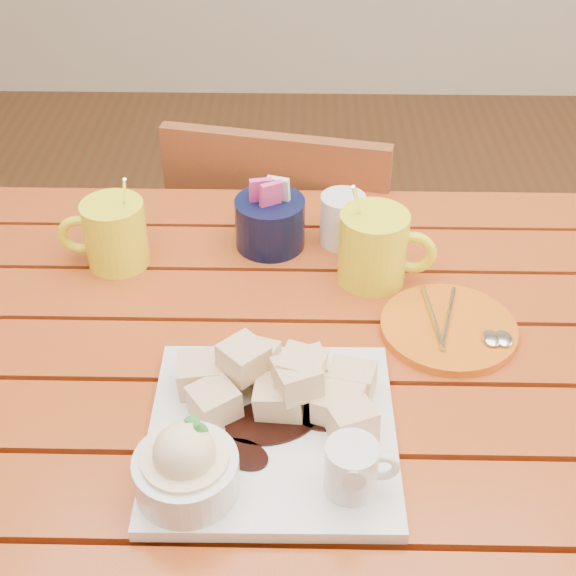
{
  "coord_description": "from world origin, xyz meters",
  "views": [
    {
      "loc": [
        -0.0,
        -0.76,
        1.42
      ],
      "look_at": [
        -0.02,
        0.04,
        0.82
      ],
      "focal_mm": 50.0,
      "sensor_mm": 36.0,
      "label": 1
    }
  ],
  "objects_px": {
    "chair_far": "(288,279)",
    "coffee_mug_right": "(375,247)",
    "dessert_plate": "(258,429)",
    "orange_saucer": "(450,328)",
    "coffee_mug_left": "(113,233)",
    "table": "(302,410)"
  },
  "relations": [
    {
      "from": "coffee_mug_right",
      "to": "chair_far",
      "type": "height_order",
      "value": "coffee_mug_right"
    },
    {
      "from": "table",
      "to": "coffee_mug_left",
      "type": "height_order",
      "value": "coffee_mug_left"
    },
    {
      "from": "chair_far",
      "to": "coffee_mug_right",
      "type": "bearing_deg",
      "value": 119.83
    },
    {
      "from": "dessert_plate",
      "to": "coffee_mug_left",
      "type": "relative_size",
      "value": 1.87
    },
    {
      "from": "coffee_mug_left",
      "to": "chair_far",
      "type": "bearing_deg",
      "value": 51.66
    },
    {
      "from": "table",
      "to": "orange_saucer",
      "type": "distance_m",
      "value": 0.22
    },
    {
      "from": "coffee_mug_left",
      "to": "coffee_mug_right",
      "type": "distance_m",
      "value": 0.37
    },
    {
      "from": "dessert_plate",
      "to": "orange_saucer",
      "type": "distance_m",
      "value": 0.31
    },
    {
      "from": "table",
      "to": "dessert_plate",
      "type": "distance_m",
      "value": 0.22
    },
    {
      "from": "table",
      "to": "coffee_mug_left",
      "type": "distance_m",
      "value": 0.36
    },
    {
      "from": "coffee_mug_left",
      "to": "chair_far",
      "type": "xyz_separation_m",
      "value": [
        0.24,
        0.35,
        -0.34
      ]
    },
    {
      "from": "orange_saucer",
      "to": "chair_far",
      "type": "bearing_deg",
      "value": 113.75
    },
    {
      "from": "table",
      "to": "dessert_plate",
      "type": "height_order",
      "value": "dessert_plate"
    },
    {
      "from": "coffee_mug_left",
      "to": "coffee_mug_right",
      "type": "bearing_deg",
      "value": -9.2
    },
    {
      "from": "orange_saucer",
      "to": "dessert_plate",
      "type": "bearing_deg",
      "value": -139.45
    },
    {
      "from": "coffee_mug_right",
      "to": "chair_far",
      "type": "relative_size",
      "value": 0.19
    },
    {
      "from": "orange_saucer",
      "to": "table",
      "type": "bearing_deg",
      "value": -168.28
    },
    {
      "from": "dessert_plate",
      "to": "chair_far",
      "type": "distance_m",
      "value": 0.77
    },
    {
      "from": "coffee_mug_right",
      "to": "chair_far",
      "type": "xyz_separation_m",
      "value": [
        -0.13,
        0.38,
        -0.34
      ]
    },
    {
      "from": "table",
      "to": "dessert_plate",
      "type": "bearing_deg",
      "value": -106.35
    },
    {
      "from": "table",
      "to": "coffee_mug_right",
      "type": "distance_m",
      "value": 0.24
    },
    {
      "from": "dessert_plate",
      "to": "orange_saucer",
      "type": "height_order",
      "value": "dessert_plate"
    }
  ]
}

